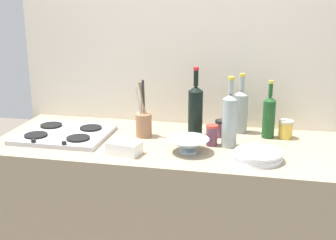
{
  "coord_description": "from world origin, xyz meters",
  "views": [
    {
      "loc": [
        0.45,
        -2.13,
        1.67
      ],
      "look_at": [
        0.0,
        0.0,
        1.02
      ],
      "focal_mm": 47.55,
      "sensor_mm": 36.0,
      "label": 1
    }
  ],
  "objects_px": {
    "stovetop_hob": "(64,134)",
    "utensil_crock": "(144,123)",
    "condiment_jar_rear": "(212,135)",
    "condiment_jar_spare": "(221,128)",
    "wine_bottle_rightmost": "(241,110)",
    "wine_bottle_leftmost": "(195,110)",
    "plate_stack": "(258,156)",
    "wine_bottle_mid_left": "(230,119)",
    "butter_dish": "(124,148)",
    "condiment_jar_front": "(286,129)",
    "mixing_bowl": "(188,145)",
    "wine_bottle_mid_right": "(269,116)"
  },
  "relations": [
    {
      "from": "mixing_bowl",
      "to": "stovetop_hob",
      "type": "bearing_deg",
      "value": 171.96
    },
    {
      "from": "plate_stack",
      "to": "condiment_jar_front",
      "type": "bearing_deg",
      "value": 68.67
    },
    {
      "from": "wine_bottle_mid_left",
      "to": "mixing_bowl",
      "type": "height_order",
      "value": "wine_bottle_mid_left"
    },
    {
      "from": "stovetop_hob",
      "to": "utensil_crock",
      "type": "relative_size",
      "value": 1.53
    },
    {
      "from": "wine_bottle_rightmost",
      "to": "butter_dish",
      "type": "bearing_deg",
      "value": -139.39
    },
    {
      "from": "stovetop_hob",
      "to": "wine_bottle_rightmost",
      "type": "relative_size",
      "value": 1.43
    },
    {
      "from": "stovetop_hob",
      "to": "utensil_crock",
      "type": "distance_m",
      "value": 0.43
    },
    {
      "from": "wine_bottle_leftmost",
      "to": "condiment_jar_front",
      "type": "height_order",
      "value": "wine_bottle_leftmost"
    },
    {
      "from": "wine_bottle_mid_right",
      "to": "condiment_jar_front",
      "type": "relative_size",
      "value": 3.18
    },
    {
      "from": "wine_bottle_leftmost",
      "to": "wine_bottle_mid_right",
      "type": "relative_size",
      "value": 1.21
    },
    {
      "from": "butter_dish",
      "to": "condiment_jar_spare",
      "type": "bearing_deg",
      "value": 39.13
    },
    {
      "from": "condiment_jar_rear",
      "to": "condiment_jar_spare",
      "type": "distance_m",
      "value": 0.15
    },
    {
      "from": "wine_bottle_rightmost",
      "to": "wine_bottle_leftmost",
      "type": "bearing_deg",
      "value": -155.11
    },
    {
      "from": "mixing_bowl",
      "to": "condiment_jar_spare",
      "type": "distance_m",
      "value": 0.3
    },
    {
      "from": "wine_bottle_leftmost",
      "to": "condiment_jar_rear",
      "type": "height_order",
      "value": "wine_bottle_leftmost"
    },
    {
      "from": "wine_bottle_rightmost",
      "to": "butter_dish",
      "type": "distance_m",
      "value": 0.7
    },
    {
      "from": "stovetop_hob",
      "to": "butter_dish",
      "type": "relative_size",
      "value": 3.0
    },
    {
      "from": "wine_bottle_mid_right",
      "to": "mixing_bowl",
      "type": "height_order",
      "value": "wine_bottle_mid_right"
    },
    {
      "from": "wine_bottle_mid_left",
      "to": "condiment_jar_rear",
      "type": "relative_size",
      "value": 3.32
    },
    {
      "from": "wine_bottle_leftmost",
      "to": "utensil_crock",
      "type": "bearing_deg",
      "value": -165.7
    },
    {
      "from": "wine_bottle_mid_right",
      "to": "wine_bottle_rightmost",
      "type": "xyz_separation_m",
      "value": [
        -0.15,
        0.06,
        0.01
      ]
    },
    {
      "from": "mixing_bowl",
      "to": "butter_dish",
      "type": "height_order",
      "value": "mixing_bowl"
    },
    {
      "from": "wine_bottle_mid_left",
      "to": "butter_dish",
      "type": "bearing_deg",
      "value": -157.36
    },
    {
      "from": "wine_bottle_rightmost",
      "to": "plate_stack",
      "type": "bearing_deg",
      "value": -75.7
    },
    {
      "from": "wine_bottle_rightmost",
      "to": "condiment_jar_rear",
      "type": "relative_size",
      "value": 3.06
    },
    {
      "from": "condiment_jar_front",
      "to": "wine_bottle_mid_left",
      "type": "bearing_deg",
      "value": -145.03
    },
    {
      "from": "condiment_jar_rear",
      "to": "wine_bottle_leftmost",
      "type": "bearing_deg",
      "value": 128.16
    },
    {
      "from": "plate_stack",
      "to": "wine_bottle_rightmost",
      "type": "height_order",
      "value": "wine_bottle_rightmost"
    },
    {
      "from": "plate_stack",
      "to": "condiment_jar_front",
      "type": "height_order",
      "value": "condiment_jar_front"
    },
    {
      "from": "plate_stack",
      "to": "butter_dish",
      "type": "bearing_deg",
      "value": -175.63
    },
    {
      "from": "utensil_crock",
      "to": "condiment_jar_spare",
      "type": "distance_m",
      "value": 0.42
    },
    {
      "from": "wine_bottle_leftmost",
      "to": "mixing_bowl",
      "type": "distance_m",
      "value": 0.28
    },
    {
      "from": "stovetop_hob",
      "to": "condiment_jar_front",
      "type": "relative_size",
      "value": 4.84
    },
    {
      "from": "wine_bottle_mid_right",
      "to": "utensil_crock",
      "type": "bearing_deg",
      "value": -169.8
    },
    {
      "from": "wine_bottle_mid_left",
      "to": "wine_bottle_rightmost",
      "type": "xyz_separation_m",
      "value": [
        0.04,
        0.25,
        -0.02
      ]
    },
    {
      "from": "mixing_bowl",
      "to": "condiment_jar_front",
      "type": "relative_size",
      "value": 2.12
    },
    {
      "from": "plate_stack",
      "to": "wine_bottle_mid_left",
      "type": "relative_size",
      "value": 0.64
    },
    {
      "from": "wine_bottle_rightmost",
      "to": "butter_dish",
      "type": "xyz_separation_m",
      "value": [
        -0.53,
        -0.45,
        -0.1
      ]
    },
    {
      "from": "plate_stack",
      "to": "stovetop_hob",
      "type": "bearing_deg",
      "value": 172.67
    },
    {
      "from": "utensil_crock",
      "to": "condiment_jar_rear",
      "type": "bearing_deg",
      "value": -9.93
    },
    {
      "from": "condiment_jar_front",
      "to": "utensil_crock",
      "type": "bearing_deg",
      "value": -170.41
    },
    {
      "from": "plate_stack",
      "to": "mixing_bowl",
      "type": "height_order",
      "value": "mixing_bowl"
    },
    {
      "from": "stovetop_hob",
      "to": "utensil_crock",
      "type": "height_order",
      "value": "utensil_crock"
    },
    {
      "from": "wine_bottle_mid_left",
      "to": "condiment_jar_rear",
      "type": "height_order",
      "value": "wine_bottle_mid_left"
    },
    {
      "from": "butter_dish",
      "to": "condiment_jar_spare",
      "type": "distance_m",
      "value": 0.56
    },
    {
      "from": "wine_bottle_mid_left",
      "to": "condiment_jar_front",
      "type": "bearing_deg",
      "value": 34.97
    },
    {
      "from": "wine_bottle_mid_left",
      "to": "utensil_crock",
      "type": "xyz_separation_m",
      "value": [
        -0.46,
        0.07,
        -0.07
      ]
    },
    {
      "from": "mixing_bowl",
      "to": "condiment_jar_front",
      "type": "height_order",
      "value": "condiment_jar_front"
    },
    {
      "from": "wine_bottle_rightmost",
      "to": "wine_bottle_mid_left",
      "type": "bearing_deg",
      "value": -99.77
    },
    {
      "from": "wine_bottle_leftmost",
      "to": "condiment_jar_rear",
      "type": "distance_m",
      "value": 0.19
    }
  ]
}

